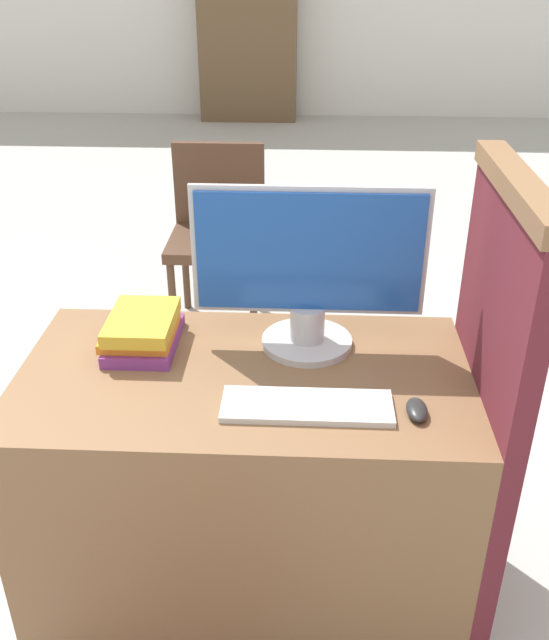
% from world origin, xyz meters
% --- Properties ---
extents(desk, '(1.18, 0.66, 0.74)m').
position_xyz_m(desk, '(0.00, 0.33, 0.37)').
color(desk, brown).
rests_on(desk, ground_plane).
extents(carrel_divider, '(0.07, 0.61, 1.28)m').
position_xyz_m(carrel_divider, '(0.62, 0.30, 0.65)').
color(carrel_divider, '#5B1E28').
rests_on(carrel_divider, ground_plane).
extents(monitor, '(0.62, 0.25, 0.45)m').
position_xyz_m(monitor, '(0.16, 0.49, 0.97)').
color(monitor, '#B7B7BC').
rests_on(monitor, desk).
extents(keyboard, '(0.41, 0.14, 0.02)m').
position_xyz_m(keyboard, '(0.17, 0.18, 0.75)').
color(keyboard, silver).
rests_on(keyboard, desk).
extents(mouse, '(0.05, 0.09, 0.03)m').
position_xyz_m(mouse, '(0.43, 0.17, 0.76)').
color(mouse, '#262626').
rests_on(mouse, desk).
extents(book_stack, '(0.19, 0.26, 0.10)m').
position_xyz_m(book_stack, '(-0.29, 0.45, 0.79)').
color(book_stack, '#7A3384').
rests_on(book_stack, desk).
extents(far_chair, '(0.44, 0.44, 0.88)m').
position_xyz_m(far_chair, '(-0.28, 1.99, 0.51)').
color(far_chair, '#4C3323').
rests_on(far_chair, ground_plane).
extents(bookshelf_far, '(0.99, 0.32, 1.76)m').
position_xyz_m(bookshelf_far, '(-0.49, 6.47, 0.88)').
color(bookshelf_far, brown).
rests_on(bookshelf_far, ground_plane).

